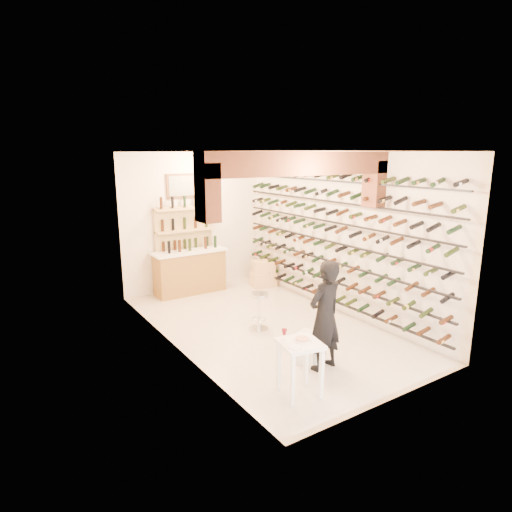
{
  "coord_description": "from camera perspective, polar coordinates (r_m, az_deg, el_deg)",
  "views": [
    {
      "loc": [
        -4.34,
        -6.39,
        3.18
      ],
      "look_at": [
        0.0,
        0.3,
        1.3
      ],
      "focal_mm": 30.77,
      "sensor_mm": 36.0,
      "label": 1
    }
  ],
  "objects": [
    {
      "name": "wine_rack",
      "position": [
        8.83,
        9.44,
        2.43
      ],
      "size": [
        0.32,
        5.7,
        2.56
      ],
      "color": "black",
      "rests_on": "ground"
    },
    {
      "name": "back_shelving",
      "position": [
        10.32,
        -9.27,
        1.84
      ],
      "size": [
        1.4,
        0.31,
        2.73
      ],
      "color": "tan",
      "rests_on": "ground"
    },
    {
      "name": "chrome_barstool",
      "position": [
        8.07,
        0.36,
        -6.85
      ],
      "size": [
        0.36,
        0.36,
        0.7
      ],
      "rotation": [
        0.0,
        0.0,
        0.15
      ],
      "color": "silver",
      "rests_on": "ground"
    },
    {
      "name": "room_shell",
      "position": [
        7.57,
        2.32,
        6.2
      ],
      "size": [
        3.52,
        6.02,
        3.21
      ],
      "color": "silver",
      "rests_on": "ground"
    },
    {
      "name": "white_stool",
      "position": [
        7.02,
        6.85,
        -11.72
      ],
      "size": [
        0.47,
        0.47,
        0.45
      ],
      "primitive_type": "cube",
      "rotation": [
        0.0,
        0.0,
        0.37
      ],
      "color": "white",
      "rests_on": "ground"
    },
    {
      "name": "crate_lower",
      "position": [
        10.71,
        0.95,
        -3.06
      ],
      "size": [
        0.63,
        0.49,
        0.34
      ],
      "primitive_type": "cube",
      "rotation": [
        0.0,
        0.0,
        -0.16
      ],
      "color": "#E2B37C",
      "rests_on": "ground"
    },
    {
      "name": "ground",
      "position": [
        8.35,
        1.14,
        -9.11
      ],
      "size": [
        6.0,
        6.0,
        0.0
      ],
      "primitive_type": "plane",
      "color": "beige",
      "rests_on": "ground"
    },
    {
      "name": "tasting_table",
      "position": [
        5.95,
        5.71,
        -12.26
      ],
      "size": [
        0.62,
        0.62,
        0.92
      ],
      "rotation": [
        0.0,
        0.0,
        -0.2
      ],
      "color": "white",
      "rests_on": "ground"
    },
    {
      "name": "back_counter",
      "position": [
        10.25,
        -8.59,
        -1.86
      ],
      "size": [
        1.7,
        0.62,
        1.29
      ],
      "color": "olive",
      "rests_on": "ground"
    },
    {
      "name": "person",
      "position": [
        6.6,
        8.94,
        -7.66
      ],
      "size": [
        0.66,
        0.48,
        1.68
      ],
      "primitive_type": "imported",
      "rotation": [
        0.0,
        0.0,
        3.28
      ],
      "color": "black",
      "rests_on": "ground"
    },
    {
      "name": "crate_upper",
      "position": [
        10.62,
        0.95,
        -1.4
      ],
      "size": [
        0.58,
        0.47,
        0.3
      ],
      "primitive_type": "cube",
      "rotation": [
        0.0,
        0.0,
        -0.25
      ],
      "color": "#E2B37C",
      "rests_on": "crate_lower"
    }
  ]
}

